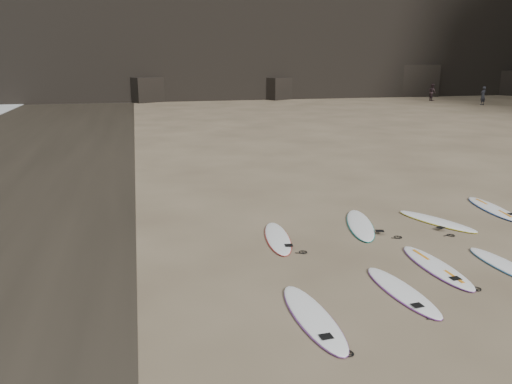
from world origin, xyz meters
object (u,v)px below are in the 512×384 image
(surfboard_1, at_px, (402,291))
(surfboard_5, at_px, (278,238))
(surfboard_2, at_px, (436,266))
(surfboard_3, at_px, (506,266))
(person_b, at_px, (432,92))
(surfboard_7, at_px, (437,221))
(surfboard_0, at_px, (313,317))
(surfboard_6, at_px, (360,224))
(surfboard_8, at_px, (493,208))
(person_a, at_px, (483,96))

(surfboard_1, height_order, surfboard_5, surfboard_5)
(surfboard_2, bearing_deg, surfboard_5, 137.48)
(surfboard_3, bearing_deg, person_b, 57.04)
(surfboard_7, bearing_deg, surfboard_0, -165.21)
(surfboard_1, xyz_separation_m, person_b, (25.48, 39.46, 0.84))
(surfboard_2, height_order, surfboard_5, surfboard_2)
(surfboard_0, relative_size, surfboard_3, 1.14)
(surfboard_1, height_order, surfboard_7, surfboard_7)
(surfboard_0, distance_m, surfboard_1, 2.12)
(surfboard_2, distance_m, surfboard_6, 3.04)
(person_b, bearing_deg, surfboard_8, 154.87)
(surfboard_6, distance_m, person_b, 43.23)
(surfboard_8, xyz_separation_m, person_a, (22.14, 29.82, 0.83))
(surfboard_6, bearing_deg, surfboard_0, -106.62)
(surfboard_1, xyz_separation_m, surfboard_3, (2.86, 0.58, -0.00))
(surfboard_7, xyz_separation_m, person_b, (22.35, 35.77, 0.84))
(surfboard_5, relative_size, surfboard_8, 0.94)
(surfboard_2, bearing_deg, person_a, 50.60)
(surfboard_8, bearing_deg, surfboard_1, -134.36)
(surfboard_5, distance_m, surfboard_6, 2.52)
(surfboard_6, xyz_separation_m, surfboard_7, (2.22, -0.21, -0.00))
(surfboard_0, xyz_separation_m, surfboard_1, (2.04, 0.56, -0.00))
(surfboard_0, distance_m, surfboard_2, 3.67)
(surfboard_7, bearing_deg, surfboard_6, 150.00)
(surfboard_6, bearing_deg, person_a, 65.58)
(surfboard_0, bearing_deg, surfboard_5, 80.55)
(person_a, bearing_deg, surfboard_8, 34.05)
(person_b, bearing_deg, surfboard_1, 151.71)
(surfboard_7, bearing_deg, surfboard_8, -8.58)
(surfboard_8, distance_m, person_b, 40.42)
(surfboard_0, relative_size, person_a, 1.47)
(surfboard_6, bearing_deg, surfboard_2, -65.20)
(surfboard_1, distance_m, person_a, 43.94)
(surfboard_2, bearing_deg, surfboard_3, -12.62)
(person_b, bearing_deg, surfboard_7, 152.57)
(surfboard_5, height_order, person_b, person_b)
(surfboard_1, xyz_separation_m, surfboard_8, (5.47, 4.36, 0.00))
(surfboard_0, xyz_separation_m, surfboard_6, (2.96, 4.46, 0.00))
(surfboard_5, bearing_deg, surfboard_3, -25.05)
(person_b, bearing_deg, surfboard_5, 147.66)
(surfboard_3, relative_size, surfboard_5, 0.94)
(surfboard_5, relative_size, surfboard_7, 0.99)
(surfboard_8, bearing_deg, surfboard_5, -165.50)
(surfboard_2, relative_size, surfboard_5, 1.04)
(surfboard_8, bearing_deg, surfboard_0, -139.70)
(surfboard_1, distance_m, surfboard_7, 4.84)
(surfboard_0, bearing_deg, surfboard_1, 12.71)
(surfboard_3, xyz_separation_m, surfboard_5, (-4.42, 2.86, 0.00))
(surfboard_3, height_order, person_b, person_b)
(surfboard_3, height_order, person_a, person_a)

